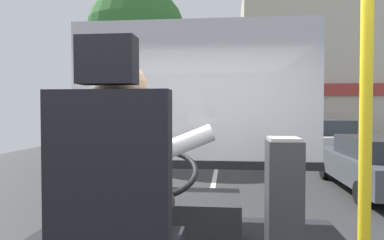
% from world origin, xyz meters
% --- Properties ---
extents(ground, '(18.00, 44.00, 0.06)m').
position_xyz_m(ground, '(0.00, 8.80, -0.02)').
color(ground, '#2B2B2B').
extents(driver_seat, '(0.48, 0.48, 1.33)m').
position_xyz_m(driver_seat, '(-0.11, -0.40, 1.34)').
color(driver_seat, black).
rests_on(driver_seat, bus_floor).
extents(bus_driver, '(0.80, 0.63, 0.79)m').
position_xyz_m(bus_driver, '(-0.11, -0.28, 1.53)').
color(bus_driver, '#332D28').
rests_on(bus_driver, driver_seat).
extents(steering_console, '(1.10, 0.96, 0.78)m').
position_xyz_m(steering_console, '(-0.11, 0.78, 1.00)').
color(steering_console, black).
rests_on(steering_console, bus_floor).
extents(handrail_pole, '(0.04, 0.04, 2.01)m').
position_xyz_m(handrail_pole, '(0.84, -0.46, 1.78)').
color(handrail_pole, yellow).
rests_on(handrail_pole, bus_floor).
extents(fare_box, '(0.21, 0.27, 0.88)m').
position_xyz_m(fare_box, '(0.70, 0.47, 1.21)').
color(fare_box, '#333338').
rests_on(fare_box, bus_floor).
extents(windshield_panel, '(2.50, 0.08, 1.48)m').
position_xyz_m(windshield_panel, '(0.00, 1.62, 1.82)').
color(windshield_panel, silver).
extents(street_tree, '(3.57, 3.57, 6.40)m').
position_xyz_m(street_tree, '(-3.00, 10.69, 4.59)').
color(street_tree, '#4C3828').
rests_on(street_tree, ground).
extents(shop_building, '(10.66, 4.84, 8.16)m').
position_xyz_m(shop_building, '(6.49, 18.36, 4.08)').
color(shop_building, '#BCB29E').
rests_on(shop_building, ground).
extents(parked_car_charcoal, '(1.92, 4.01, 1.23)m').
position_xyz_m(parked_car_charcoal, '(3.77, 6.26, 0.63)').
color(parked_car_charcoal, '#474C51').
rests_on(parked_car_charcoal, ground).
extents(parked_car_white, '(1.83, 4.23, 1.47)m').
position_xyz_m(parked_car_white, '(3.88, 11.35, 0.76)').
color(parked_car_white, silver).
rests_on(parked_car_white, ground).
extents(parked_car_red, '(1.79, 4.01, 1.24)m').
position_xyz_m(parked_car_red, '(4.02, 16.05, 0.64)').
color(parked_car_red, maroon).
rests_on(parked_car_red, ground).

